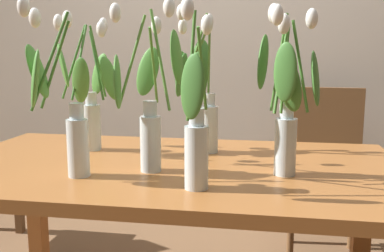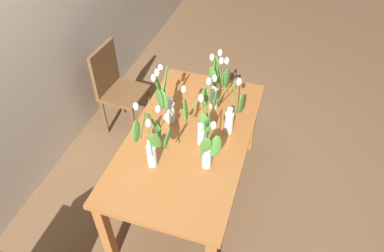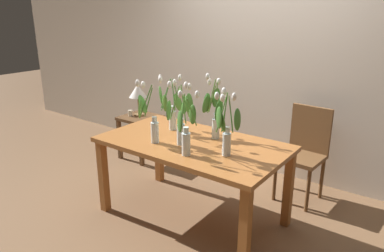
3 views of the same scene
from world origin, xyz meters
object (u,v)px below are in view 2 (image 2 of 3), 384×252
(tulip_vase_2, at_px, (166,103))
(tulip_vase_3, at_px, (229,114))
(dining_chair, at_px, (116,85))
(tulip_vase_5, at_px, (201,122))
(tulip_vase_0, at_px, (217,85))
(dining_table, at_px, (189,144))
(tulip_vase_1, at_px, (208,152))
(tulip_vase_4, at_px, (153,143))

(tulip_vase_2, xyz_separation_m, tulip_vase_3, (0.06, -0.47, -0.03))
(tulip_vase_3, xyz_separation_m, dining_chair, (0.52, 1.24, -0.39))
(tulip_vase_2, xyz_separation_m, tulip_vase_5, (-0.12, -0.30, 0.00))
(tulip_vase_0, bearing_deg, dining_table, 165.00)
(tulip_vase_2, bearing_deg, tulip_vase_5, -111.87)
(tulip_vase_1, xyz_separation_m, tulip_vase_3, (0.41, -0.04, -0.01))
(tulip_vase_0, distance_m, dining_chair, 1.20)
(tulip_vase_1, distance_m, tulip_vase_4, 0.37)
(tulip_vase_1, relative_size, dining_chair, 0.58)
(dining_table, xyz_separation_m, tulip_vase_4, (-0.35, 0.14, 0.31))
(dining_table, distance_m, tulip_vase_4, 0.48)
(tulip_vase_3, xyz_separation_m, tulip_vase_5, (-0.18, 0.16, 0.04))
(tulip_vase_1, distance_m, tulip_vase_5, 0.27)
(dining_chair, bearing_deg, tulip_vase_1, -128.15)
(dining_table, xyz_separation_m, tulip_vase_3, (0.13, -0.26, 0.27))
(dining_table, xyz_separation_m, tulip_vase_2, (0.08, 0.20, 0.30))
(dining_table, bearing_deg, tulip_vase_2, 68.96)
(tulip_vase_4, distance_m, dining_chair, 1.37)
(tulip_vase_5, bearing_deg, tulip_vase_3, -42.25)
(tulip_vase_1, bearing_deg, tulip_vase_2, 49.88)
(dining_table, relative_size, tulip_vase_1, 2.96)
(tulip_vase_2, height_order, tulip_vase_4, tulip_vase_2)
(dining_table, bearing_deg, tulip_vase_0, -15.00)
(tulip_vase_1, distance_m, dining_chair, 1.57)
(dining_table, distance_m, tulip_vase_1, 0.45)
(tulip_vase_3, distance_m, tulip_vase_5, 0.24)
(tulip_vase_2, height_order, tulip_vase_3, tulip_vase_2)
(dining_table, distance_m, dining_chair, 1.18)
(tulip_vase_3, xyz_separation_m, tulip_vase_4, (-0.48, 0.40, 0.04))
(tulip_vase_1, relative_size, tulip_vase_3, 1.03)
(dining_chair, bearing_deg, dining_table, -124.08)
(tulip_vase_3, bearing_deg, tulip_vase_0, 32.04)
(dining_table, bearing_deg, tulip_vase_3, -62.80)
(dining_table, bearing_deg, tulip_vase_5, -113.53)
(tulip_vase_0, xyz_separation_m, tulip_vase_1, (-0.67, -0.12, -0.04))
(tulip_vase_2, bearing_deg, dining_table, -111.04)
(tulip_vase_4, bearing_deg, dining_chair, 39.69)
(tulip_vase_1, xyz_separation_m, dining_chair, (0.94, 1.19, -0.40))
(tulip_vase_0, distance_m, tulip_vase_1, 0.68)
(tulip_vase_5, bearing_deg, tulip_vase_4, 141.40)
(tulip_vase_0, bearing_deg, dining_chair, 75.91)
(dining_table, xyz_separation_m, dining_chair, (0.66, 0.97, -0.12))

